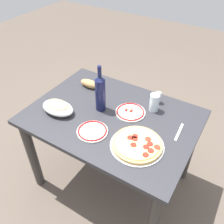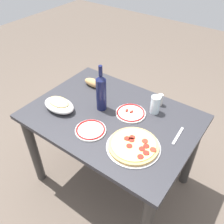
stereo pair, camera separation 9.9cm
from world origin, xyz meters
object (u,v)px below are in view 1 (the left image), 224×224
(baked_pasta_dish, at_px, (58,107))
(wine_bottle, at_px, (100,92))
(side_plate_far, at_px, (92,131))
(dining_table, at_px, (112,130))
(pepperoni_pizza, at_px, (137,144))
(side_plate_near, at_px, (130,112))
(spice_shaker, at_px, (158,98))
(bread_loaf, at_px, (90,84))
(water_glass, at_px, (154,103))

(baked_pasta_dish, xyz_separation_m, wine_bottle, (-0.23, -0.18, 0.10))
(side_plate_far, bearing_deg, dining_table, -95.72)
(dining_table, bearing_deg, pepperoni_pizza, 149.66)
(baked_pasta_dish, xyz_separation_m, side_plate_near, (-0.43, -0.25, -0.03))
(wine_bottle, relative_size, spice_shaker, 3.87)
(baked_pasta_dish, relative_size, bread_loaf, 1.48)
(wine_bottle, height_order, side_plate_far, wine_bottle)
(water_glass, relative_size, side_plate_far, 0.65)
(baked_pasta_dish, bearing_deg, pepperoni_pizza, -179.84)
(water_glass, xyz_separation_m, side_plate_far, (0.23, 0.40, -0.06))
(water_glass, bearing_deg, pepperoni_pizza, 99.14)
(dining_table, xyz_separation_m, spice_shaker, (-0.20, -0.30, 0.18))
(spice_shaker, bearing_deg, side_plate_near, 62.15)
(pepperoni_pizza, distance_m, bread_loaf, 0.70)
(spice_shaker, bearing_deg, side_plate_far, 65.76)
(wine_bottle, xyz_separation_m, bread_loaf, (0.23, -0.18, -0.11))
(side_plate_near, distance_m, bread_loaf, 0.44)
(water_glass, bearing_deg, wine_bottle, 29.54)
(dining_table, xyz_separation_m, baked_pasta_dish, (0.34, 0.16, 0.17))
(dining_table, relative_size, bread_loaf, 6.96)
(dining_table, relative_size, baked_pasta_dish, 4.71)
(wine_bottle, relative_size, bread_loaf, 2.07)
(dining_table, height_order, spice_shaker, spice_shaker)
(baked_pasta_dish, bearing_deg, spice_shaker, -139.70)
(side_plate_far, xyz_separation_m, bread_loaf, (0.31, -0.40, 0.02))
(bread_loaf, bearing_deg, side_plate_near, 164.90)
(pepperoni_pizza, xyz_separation_m, water_glass, (0.06, -0.36, 0.05))
(pepperoni_pizza, height_order, spice_shaker, spice_shaker)
(dining_table, xyz_separation_m, bread_loaf, (0.33, -0.20, 0.16))
(wine_bottle, xyz_separation_m, water_glass, (-0.32, -0.18, -0.08))
(side_plate_near, height_order, bread_loaf, bread_loaf)
(baked_pasta_dish, distance_m, wine_bottle, 0.31)
(side_plate_far, bearing_deg, pepperoni_pizza, -171.78)
(wine_bottle, relative_size, side_plate_far, 1.71)
(pepperoni_pizza, xyz_separation_m, baked_pasta_dish, (0.61, 0.00, 0.03))
(dining_table, height_order, wine_bottle, wine_bottle)
(pepperoni_pizza, relative_size, spice_shaker, 3.70)
(pepperoni_pizza, height_order, baked_pasta_dish, baked_pasta_dish)
(wine_bottle, xyz_separation_m, side_plate_far, (-0.08, 0.22, -0.13))
(pepperoni_pizza, bearing_deg, bread_loaf, -30.98)
(dining_table, height_order, side_plate_far, side_plate_far)
(side_plate_near, bearing_deg, bread_loaf, -15.10)
(water_glass, bearing_deg, dining_table, 43.25)
(side_plate_near, distance_m, spice_shaker, 0.24)
(dining_table, bearing_deg, spice_shaker, -124.52)
(wine_bottle, xyz_separation_m, spice_shaker, (-0.31, -0.28, -0.10))
(side_plate_near, relative_size, bread_loaf, 1.27)
(water_glass, height_order, spice_shaker, water_glass)
(spice_shaker, bearing_deg, bread_loaf, 10.03)
(wine_bottle, xyz_separation_m, side_plate_near, (-0.20, -0.07, -0.13))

